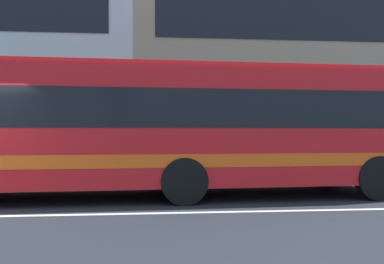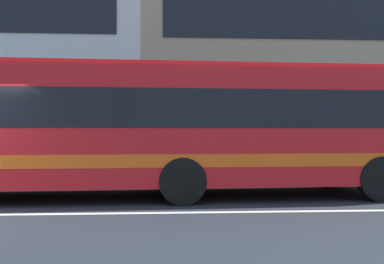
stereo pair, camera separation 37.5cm
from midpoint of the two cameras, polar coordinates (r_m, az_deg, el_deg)
The scene contains 2 objects.
apartment_block_right at distance 25.14m, azimuth 21.20°, elevation 10.00°, with size 24.33×8.16×11.87m.
transit_bus at distance 9.85m, azimuth -7.49°, elevation 0.91°, with size 12.43×3.18×3.07m.
Camera 1 is at (3.71, -7.81, 1.52)m, focal length 38.65 mm.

